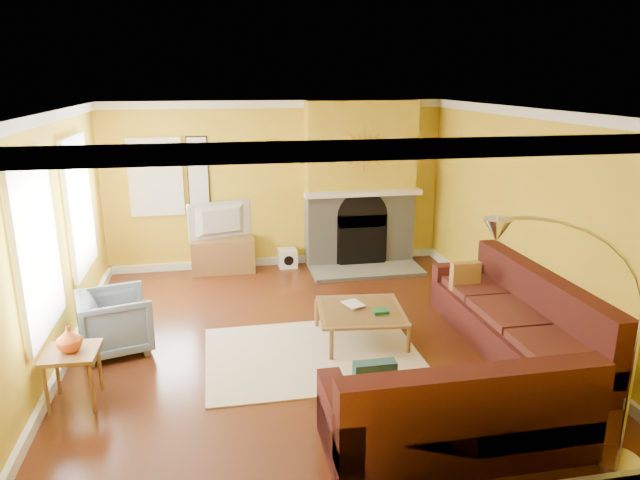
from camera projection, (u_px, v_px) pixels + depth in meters
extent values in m
cube|color=#602B14|center=(308.00, 341.00, 6.86)|extent=(5.50, 6.00, 0.02)
cube|color=white|center=(307.00, 110.00, 6.11)|extent=(5.50, 6.00, 0.02)
cube|color=gold|center=(277.00, 185.00, 9.33)|extent=(5.50, 0.02, 2.70)
cube|color=gold|center=(386.00, 353.00, 3.64)|extent=(5.50, 0.02, 2.70)
cube|color=gold|center=(49.00, 245.00, 5.98)|extent=(0.02, 6.00, 2.70)
cube|color=gold|center=(529.00, 221.00, 6.98)|extent=(0.02, 6.00, 2.70)
cube|color=white|center=(78.00, 205.00, 7.18)|extent=(0.06, 1.22, 1.72)
cube|color=white|center=(35.00, 247.00, 5.38)|extent=(0.06, 1.22, 1.72)
cube|color=white|center=(156.00, 177.00, 8.88)|extent=(0.82, 0.06, 1.22)
cube|color=white|center=(198.00, 172.00, 8.99)|extent=(0.34, 0.04, 1.14)
cube|color=white|center=(364.00, 193.00, 9.17)|extent=(1.92, 0.22, 0.08)
cube|color=gray|center=(367.00, 271.00, 9.21)|extent=(1.80, 0.70, 0.06)
cube|color=beige|center=(313.00, 355.00, 6.48)|extent=(2.40, 1.80, 0.02)
cube|color=olive|center=(223.00, 255.00, 9.22)|extent=(1.00, 0.45, 0.55)
imported|color=black|center=(221.00, 221.00, 9.07)|extent=(1.02, 0.42, 0.59)
cube|color=white|center=(288.00, 258.00, 9.49)|extent=(0.30, 0.30, 0.30)
imported|color=slate|center=(115.00, 322.00, 6.52)|extent=(0.95, 0.93, 0.71)
imported|color=#D8591E|center=(69.00, 339.00, 5.36)|extent=(0.26, 0.26, 0.25)
imported|color=white|center=(346.00, 306.00, 6.83)|extent=(0.27, 0.32, 0.03)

